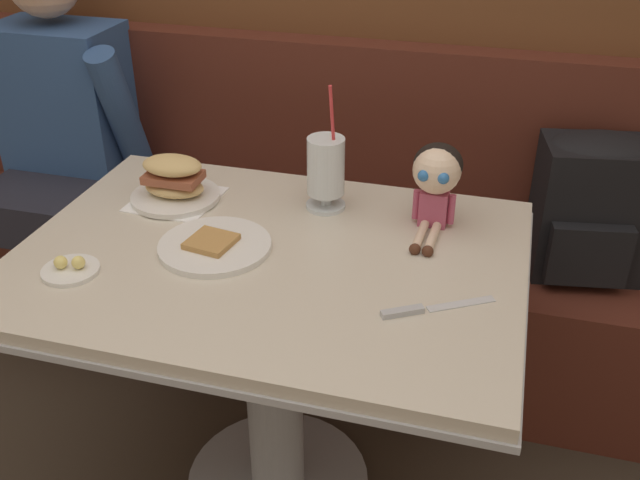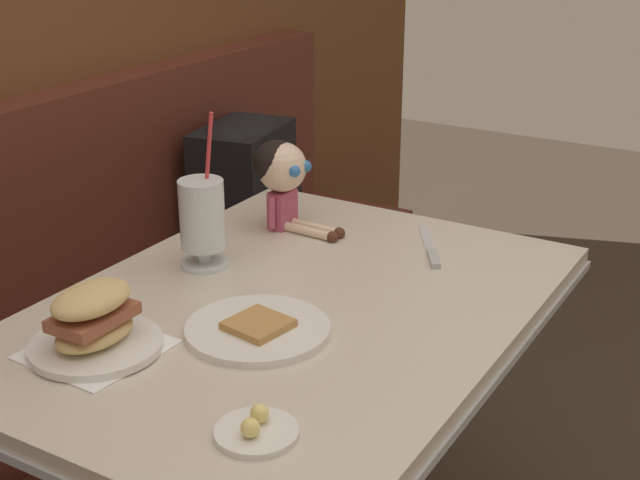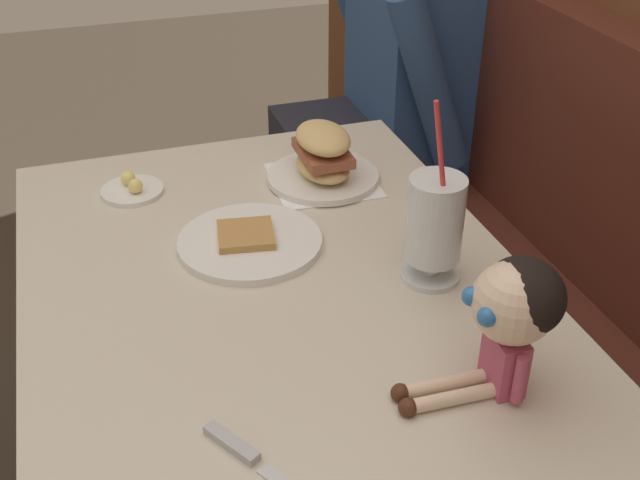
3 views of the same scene
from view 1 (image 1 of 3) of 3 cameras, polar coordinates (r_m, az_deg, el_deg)
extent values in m
cube|color=#512319|center=(2.34, 1.14, -4.57)|extent=(2.60, 0.48, 0.45)
cube|color=#512319|center=(2.26, 2.49, 8.57)|extent=(2.60, 0.10, 0.55)
cube|color=beige|center=(1.59, -4.04, -1.47)|extent=(1.10, 0.80, 0.03)
cube|color=#B7BABF|center=(1.61, -4.01, -2.17)|extent=(1.11, 0.81, 0.02)
cylinder|color=#A5A8AD|center=(1.81, -3.63, -11.18)|extent=(0.14, 0.14, 0.65)
cylinder|color=white|center=(1.61, -8.28, -0.46)|extent=(0.25, 0.25, 0.01)
cube|color=#B78447|center=(1.60, -8.57, -0.12)|extent=(0.11, 0.11, 0.01)
cylinder|color=silver|center=(1.77, 0.45, 2.74)|extent=(0.10, 0.10, 0.01)
cylinder|color=silver|center=(1.76, 0.45, 3.32)|extent=(0.03, 0.03, 0.03)
cylinder|color=silver|center=(1.72, 0.46, 5.84)|extent=(0.09, 0.09, 0.14)
cylinder|color=pink|center=(1.73, 0.46, 5.41)|extent=(0.08, 0.08, 0.11)
cylinder|color=#DB383D|center=(1.67, 1.02, 8.69)|extent=(0.01, 0.04, 0.22)
cube|color=white|center=(1.84, -11.28, 3.17)|extent=(0.21, 0.21, 0.00)
cylinder|color=white|center=(1.83, -11.31, 3.39)|extent=(0.22, 0.22, 0.01)
ellipsoid|color=tan|center=(1.82, -11.39, 4.08)|extent=(0.15, 0.10, 0.04)
cube|color=#995138|center=(1.81, -11.47, 4.87)|extent=(0.14, 0.09, 0.02)
ellipsoid|color=tan|center=(1.80, -11.58, 5.79)|extent=(0.15, 0.10, 0.04)
cylinder|color=white|center=(1.60, -19.05, -2.28)|extent=(0.12, 0.12, 0.01)
sphere|color=#F4E07A|center=(1.60, -19.76, -1.66)|extent=(0.03, 0.03, 0.03)
sphere|color=#F4E07A|center=(1.58, -18.50, -1.69)|extent=(0.03, 0.03, 0.03)
cube|color=silver|center=(1.44, 11.05, -4.96)|extent=(0.13, 0.09, 0.00)
cube|color=#B2B5BA|center=(1.40, 6.51, -5.64)|extent=(0.08, 0.06, 0.01)
cube|color=#B74C6B|center=(1.69, 8.93, 2.47)|extent=(0.07, 0.04, 0.08)
sphere|color=beige|center=(1.65, 9.20, 5.47)|extent=(0.11, 0.11, 0.11)
ellipsoid|color=black|center=(1.66, 9.29, 5.89)|extent=(0.12, 0.11, 0.10)
sphere|color=#2D6BB2|center=(1.61, 8.15, 5.03)|extent=(0.03, 0.03, 0.03)
sphere|color=#2D6BB2|center=(1.60, 9.70, 4.80)|extent=(0.03, 0.03, 0.03)
cylinder|color=beige|center=(1.64, 7.88, 0.30)|extent=(0.02, 0.12, 0.02)
cylinder|color=beige|center=(1.64, 8.85, 0.15)|extent=(0.02, 0.12, 0.02)
sphere|color=#4C2819|center=(1.59, 7.48, -0.73)|extent=(0.03, 0.03, 0.03)
sphere|color=#4C2819|center=(1.58, 8.47, -0.88)|extent=(0.03, 0.03, 0.03)
cylinder|color=#B74C6B|center=(1.70, 7.58, 2.80)|extent=(0.02, 0.02, 0.07)
cylinder|color=#B74C6B|center=(1.69, 10.31, 2.39)|extent=(0.02, 0.02, 0.07)
cube|color=black|center=(2.11, 20.61, 2.30)|extent=(0.33, 0.25, 0.38)
cube|color=black|center=(2.04, 20.37, -1.10)|extent=(0.22, 0.08, 0.17)
ellipsoid|color=black|center=(2.04, 21.51, 6.77)|extent=(0.31, 0.24, 0.07)
cube|color=#2D4C7F|center=(2.47, -19.22, 9.16)|extent=(0.38, 0.24, 0.58)
cube|color=#23232D|center=(2.42, -20.60, 2.74)|extent=(0.34, 0.36, 0.14)
cylinder|color=#2D4C7F|center=(2.30, -15.17, 9.07)|extent=(0.09, 0.25, 0.48)
camera|label=2|loc=(1.77, -61.13, 12.11)|focal=50.23mm
camera|label=3|loc=(1.15, 46.02, 17.60)|focal=44.31mm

